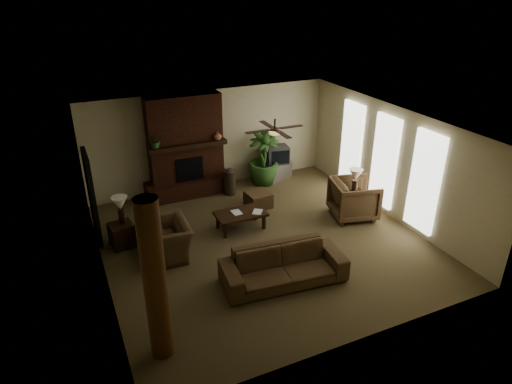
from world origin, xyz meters
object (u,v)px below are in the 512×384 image
side_table_right (354,202)px  lamp_right (356,177)px  log_column (155,282)px  tv_stand (277,170)px  ottoman (258,200)px  floor_vase (230,180)px  armchair_left (164,234)px  coffee_table (241,215)px  side_table_left (122,235)px  sofa (284,260)px  lamp_left (120,205)px  armchair_right (354,197)px  floor_plant (263,169)px

side_table_right → lamp_right: size_ratio=0.85×
log_column → tv_stand: (4.90, 5.55, -1.15)m
ottoman → floor_vase: floor_vase is taller
floor_vase → side_table_right: size_ratio=1.40×
armchair_left → coffee_table: armchair_left is taller
ottoman → side_table_left: side_table_left is taller
log_column → armchair_left: 3.02m
side_table_left → coffee_table: bearing=-8.3°
armchair_left → side_table_left: bearing=-133.3°
sofa → lamp_left: bearing=139.9°
armchair_left → tv_stand: 4.99m
log_column → armchair_left: size_ratio=2.32×
log_column → lamp_right: (5.69, 2.77, -0.40)m
armchair_right → side_table_right: bearing=-25.4°
sofa → ottoman: 3.32m
armchair_right → coffee_table: bearing=92.2°
log_column → sofa: size_ratio=1.14×
ottoman → coffee_table: bearing=-134.7°
floor_vase → side_table_right: 3.45m
ottoman → lamp_right: size_ratio=0.92×
floor_plant → lamp_left: lamp_left is taller
armchair_right → armchair_left: bearing=101.8°
armchair_right → floor_plant: size_ratio=0.69×
tv_stand → lamp_left: bearing=-178.9°
armchair_right → tv_stand: bearing=26.9°
armchair_left → lamp_left: size_ratio=1.86×
side_table_right → sofa: bearing=-148.3°
armchair_right → floor_vase: armchair_right is taller
sofa → side_table_left: 3.82m
sofa → lamp_right: 3.58m
coffee_table → side_table_right: bearing=-7.5°
floor_plant → floor_vase: bearing=-166.7°
armchair_left → tv_stand: armchair_left is taller
floor_plant → armchair_right: bearing=-67.0°
lamp_left → armchair_left: bearing=-49.1°
armchair_left → floor_plant: armchair_left is taller
log_column → lamp_left: (0.03, 3.62, -0.40)m
log_column → lamp_right: size_ratio=4.31×
sofa → floor_plant: 4.79m
ottoman → side_table_left: (-3.62, -0.49, 0.08)m
side_table_right → lamp_left: bearing=171.6°
armchair_right → lamp_right: size_ratio=1.67×
log_column → lamp_left: bearing=89.5°
tv_stand → floor_vase: (-1.71, -0.44, 0.18)m
coffee_table → lamp_left: bearing=170.7°
armchair_left → ottoman: bearing=116.6°
tv_stand → side_table_left: size_ratio=1.55×
armchair_left → floor_vase: size_ratio=1.57×
floor_plant → lamp_left: 4.70m
ottoman → tv_stand: tv_stand is taller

